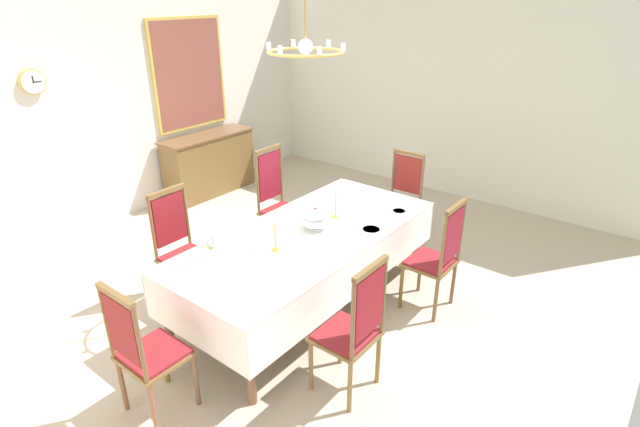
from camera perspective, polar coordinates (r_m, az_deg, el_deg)
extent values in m
cube|color=#C3B29A|center=(5.11, -3.77, -9.34)|extent=(7.12, 6.06, 0.04)
cube|color=silver|center=(6.84, -24.17, 11.54)|extent=(7.12, 0.08, 3.07)
cube|color=silver|center=(7.43, 15.21, 13.67)|extent=(0.08, 6.06, 3.07)
cylinder|color=brown|center=(3.73, -8.15, -16.89)|extent=(0.07, 0.07, 0.74)
cylinder|color=brown|center=(5.45, 11.18, -2.76)|extent=(0.07, 0.07, 0.74)
cylinder|color=brown|center=(4.37, -17.43, -10.96)|extent=(0.07, 0.07, 0.74)
cylinder|color=brown|center=(5.91, 2.68, -0.09)|extent=(0.07, 0.07, 0.74)
cube|color=brown|center=(4.59, -1.43, -3.10)|extent=(2.61, 1.07, 0.08)
cube|color=brown|center=(4.56, -1.44, -2.48)|extent=(2.73, 1.19, 0.03)
cube|color=white|center=(4.56, -1.44, -2.29)|extent=(2.75, 1.21, 0.00)
cube|color=white|center=(4.35, 4.72, -6.98)|extent=(2.75, 0.00, 0.42)
cube|color=white|center=(5.02, -6.70, -2.55)|extent=(2.75, 0.00, 0.42)
cube|color=white|center=(3.87, -14.67, -12.21)|extent=(0.00, 1.21, 0.42)
cube|color=white|center=(5.66, 7.39, 0.69)|extent=(0.00, 1.21, 0.42)
cylinder|color=brown|center=(3.89, -1.06, -17.24)|extent=(0.04, 0.04, 0.46)
cylinder|color=brown|center=(4.12, 2.38, -14.47)|extent=(0.04, 0.04, 0.46)
cylinder|color=brown|center=(3.73, 3.49, -19.49)|extent=(0.04, 0.04, 0.46)
cylinder|color=brown|center=(3.97, 6.77, -16.40)|extent=(0.04, 0.04, 0.46)
cube|color=brown|center=(3.77, 2.98, -14.06)|extent=(0.44, 0.42, 0.03)
cube|color=maroon|center=(3.75, 2.99, -13.76)|extent=(0.40, 0.38, 0.02)
cylinder|color=brown|center=(3.35, 3.84, -12.46)|extent=(0.03, 0.03, 0.64)
cylinder|color=brown|center=(3.62, 7.40, -9.47)|extent=(0.03, 0.03, 0.64)
cube|color=maroon|center=(3.46, 5.72, -10.48)|extent=(0.34, 0.02, 0.49)
cube|color=brown|center=(3.31, 5.92, -6.38)|extent=(0.40, 0.04, 0.04)
cylinder|color=brown|center=(4.98, -11.93, -7.41)|extent=(0.04, 0.04, 0.46)
cylinder|color=brown|center=(4.80, -15.40, -9.20)|extent=(0.04, 0.04, 0.46)
cylinder|color=brown|center=(5.23, -14.52, -6.04)|extent=(0.04, 0.04, 0.46)
cylinder|color=brown|center=(5.05, -17.90, -7.67)|extent=(0.04, 0.04, 0.46)
cube|color=brown|center=(4.89, -15.25, -5.12)|extent=(0.44, 0.42, 0.03)
cube|color=maroon|center=(4.88, -15.28, -4.87)|extent=(0.40, 0.38, 0.02)
cylinder|color=brown|center=(4.98, -15.24, -0.25)|extent=(0.03, 0.03, 0.64)
cylinder|color=brown|center=(4.79, -18.90, -1.77)|extent=(0.03, 0.03, 0.64)
cube|color=maroon|center=(4.87, -17.08, -0.65)|extent=(0.34, 0.02, 0.49)
cube|color=brown|center=(4.76, -17.50, 2.49)|extent=(0.40, 0.04, 0.04)
cylinder|color=brown|center=(4.81, 9.42, -8.44)|extent=(0.04, 0.04, 0.46)
cylinder|color=brown|center=(5.10, 11.54, -6.55)|extent=(0.04, 0.04, 0.46)
cylinder|color=brown|center=(4.69, 13.30, -9.81)|extent=(0.04, 0.04, 0.46)
cylinder|color=brown|center=(4.99, 15.23, -7.78)|extent=(0.04, 0.04, 0.46)
cube|color=brown|center=(4.77, 12.64, -5.63)|extent=(0.44, 0.42, 0.03)
cube|color=maroon|center=(4.76, 12.67, -5.38)|extent=(0.40, 0.38, 0.02)
cylinder|color=brown|center=(4.39, 14.10, -3.74)|extent=(0.03, 0.03, 0.62)
cylinder|color=brown|center=(4.72, 16.11, -1.94)|extent=(0.03, 0.03, 0.62)
cube|color=maroon|center=(4.54, 15.18, -2.46)|extent=(0.34, 0.02, 0.47)
cube|color=brown|center=(4.42, 15.57, 0.77)|extent=(0.40, 0.04, 0.04)
cylinder|color=brown|center=(5.82, -1.71, -1.93)|extent=(0.04, 0.04, 0.46)
cylinder|color=brown|center=(5.57, -4.21, -3.29)|extent=(0.04, 0.04, 0.46)
cylinder|color=brown|center=(6.04, -4.34, -0.99)|extent=(0.04, 0.04, 0.46)
cylinder|color=brown|center=(5.80, -6.86, -2.25)|extent=(0.04, 0.04, 0.46)
cube|color=brown|center=(5.70, -4.35, 0.10)|extent=(0.44, 0.42, 0.03)
cube|color=maroon|center=(5.69, -4.36, 0.33)|extent=(0.40, 0.38, 0.02)
cylinder|color=brown|center=(5.81, -4.57, 4.55)|extent=(0.03, 0.03, 0.72)
cylinder|color=brown|center=(5.55, -7.28, 3.45)|extent=(0.03, 0.03, 0.72)
cube|color=maroon|center=(5.67, -5.91, 4.35)|extent=(0.34, 0.02, 0.55)
cube|color=brown|center=(5.57, -6.05, 7.48)|extent=(0.40, 0.04, 0.04)
cylinder|color=brown|center=(4.13, -17.64, -15.70)|extent=(0.04, 0.04, 0.46)
cylinder|color=brown|center=(3.88, -14.23, -18.23)|extent=(0.04, 0.04, 0.46)
cylinder|color=brown|center=(4.01, -22.01, -17.96)|extent=(0.04, 0.04, 0.46)
cylinder|color=brown|center=(3.75, -18.79, -20.80)|extent=(0.04, 0.04, 0.46)
cube|color=brown|center=(3.78, -18.68, -15.38)|extent=(0.42, 0.44, 0.03)
cube|color=maroon|center=(3.77, -18.73, -15.09)|extent=(0.38, 0.40, 0.02)
cylinder|color=brown|center=(3.67, -23.55, -11.50)|extent=(0.03, 0.03, 0.59)
cylinder|color=brown|center=(3.39, -20.17, -14.23)|extent=(0.03, 0.03, 0.59)
cube|color=maroon|center=(3.51, -22.02, -12.43)|extent=(0.02, 0.34, 0.45)
cube|color=brown|center=(3.36, -22.73, -8.75)|extent=(0.04, 0.40, 0.04)
cylinder|color=brown|center=(5.84, 9.62, -2.20)|extent=(0.04, 0.04, 0.46)
cylinder|color=brown|center=(6.01, 6.47, -1.21)|extent=(0.04, 0.04, 0.46)
cylinder|color=brown|center=(6.13, 11.27, -1.00)|extent=(0.04, 0.04, 0.46)
cylinder|color=brown|center=(6.29, 8.22, -0.09)|extent=(0.04, 0.04, 0.46)
cube|color=brown|center=(5.97, 9.04, 1.01)|extent=(0.42, 0.44, 0.03)
cube|color=maroon|center=(5.96, 9.06, 1.23)|extent=(0.38, 0.40, 0.02)
cylinder|color=brown|center=(5.93, 11.79, 3.82)|extent=(0.03, 0.03, 0.58)
cylinder|color=brown|center=(6.10, 8.53, 4.65)|extent=(0.03, 0.03, 0.58)
cube|color=maroon|center=(6.00, 10.16, 4.50)|extent=(0.02, 0.34, 0.44)
cube|color=brown|center=(5.92, 10.35, 6.90)|extent=(0.04, 0.40, 0.04)
cylinder|color=white|center=(4.63, -0.52, -1.64)|extent=(0.15, 0.15, 0.02)
ellipsoid|color=white|center=(4.60, -0.52, -0.84)|extent=(0.27, 0.27, 0.12)
ellipsoid|color=silver|center=(4.57, -0.52, -0.03)|extent=(0.25, 0.25, 0.10)
sphere|color=brown|center=(4.55, -0.52, 0.58)|extent=(0.03, 0.03, 0.03)
cylinder|color=gold|center=(4.27, -5.16, -4.22)|extent=(0.07, 0.07, 0.02)
cylinder|color=gold|center=(4.21, -5.22, -2.77)|extent=(0.02, 0.02, 0.23)
cone|color=gold|center=(4.16, -5.28, -1.31)|extent=(0.04, 0.04, 0.02)
cylinder|color=silver|center=(4.13, -5.31, -0.56)|extent=(0.02, 0.02, 0.10)
cylinder|color=gold|center=(4.86, 1.81, -0.38)|extent=(0.07, 0.07, 0.02)
cylinder|color=gold|center=(4.81, 1.82, 0.89)|extent=(0.02, 0.02, 0.22)
cone|color=gold|center=(4.77, 1.84, 2.16)|extent=(0.04, 0.04, 0.02)
cylinder|color=silver|center=(4.75, 1.85, 2.83)|extent=(0.02, 0.02, 0.10)
cylinder|color=white|center=(4.46, -11.71, -3.19)|extent=(0.19, 0.19, 0.04)
cylinder|color=white|center=(4.45, -11.72, -3.13)|extent=(0.15, 0.15, 0.03)
torus|color=brown|center=(4.45, -11.73, -3.01)|extent=(0.18, 0.18, 0.01)
cylinder|color=white|center=(4.58, 5.96, -2.01)|extent=(0.20, 0.20, 0.04)
cylinder|color=white|center=(4.58, 5.96, -1.95)|extent=(0.16, 0.16, 0.02)
torus|color=brown|center=(4.57, 5.97, -1.84)|extent=(0.19, 0.19, 0.01)
cylinder|color=white|center=(5.00, 9.16, 0.14)|extent=(0.15, 0.15, 0.03)
cylinder|color=silver|center=(5.00, 9.17, 0.20)|extent=(0.12, 0.12, 0.02)
torus|color=brown|center=(4.99, 9.18, 0.29)|extent=(0.15, 0.15, 0.01)
cube|color=gold|center=(4.38, -12.53, -4.03)|extent=(0.05, 0.14, 0.00)
ellipsoid|color=gold|center=(4.42, -13.44, -3.80)|extent=(0.03, 0.05, 0.01)
cube|color=gold|center=(4.67, 7.18, -1.71)|extent=(0.02, 0.14, 0.00)
ellipsoid|color=gold|center=(4.70, 6.28, -1.44)|extent=(0.03, 0.05, 0.01)
cube|color=brown|center=(7.58, -12.71, 5.54)|extent=(1.40, 0.44, 0.88)
cube|color=brown|center=(7.45, -13.03, 8.82)|extent=(1.44, 0.48, 0.02)
cube|color=brown|center=(7.95, -11.83, 6.51)|extent=(0.59, 0.01, 0.70)
cube|color=brown|center=(7.55, -15.84, 5.13)|extent=(0.59, 0.01, 0.70)
cylinder|color=#D1B251|center=(6.40, -30.46, 13.05)|extent=(0.28, 0.05, 0.28)
cylinder|color=white|center=(6.38, -30.36, 13.04)|extent=(0.25, 0.01, 0.25)
cube|color=black|center=(6.37, -30.40, 13.31)|extent=(0.01, 0.00, 0.07)
cube|color=black|center=(6.39, -30.03, 13.12)|extent=(0.10, 0.00, 0.01)
cube|color=#D1B251|center=(7.48, -14.96, 15.41)|extent=(1.21, 0.04, 1.53)
cube|color=brown|center=(7.46, -14.86, 15.40)|extent=(1.13, 0.01, 1.45)
cylinder|color=gold|center=(4.07, -1.75, 23.02)|extent=(0.02, 0.02, 0.60)
sphere|color=white|center=(4.09, -1.70, 18.81)|extent=(0.12, 0.12, 0.12)
torus|color=gold|center=(4.09, -1.69, 18.26)|extent=(0.62, 0.62, 0.02)
cylinder|color=silver|center=(4.32, 0.97, 19.12)|extent=(0.04, 0.04, 0.06)
cylinder|color=silver|center=(4.37, -3.13, 19.15)|extent=(0.04, 0.04, 0.06)
cylinder|color=silver|center=(4.15, -5.98, 18.78)|extent=(0.04, 0.04, 0.06)
cylinder|color=silver|center=(3.87, -4.67, 18.42)|extent=(0.04, 0.04, 0.06)
cylinder|color=silver|center=(3.81, -0.06, 18.41)|extent=(0.04, 0.04, 0.06)
cylinder|color=silver|center=(4.05, 2.69, 18.74)|extent=(0.04, 0.04, 0.06)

